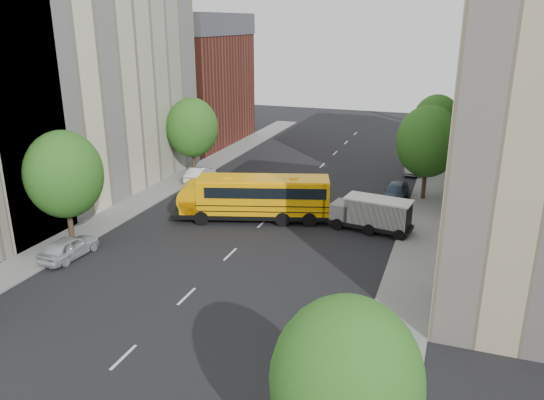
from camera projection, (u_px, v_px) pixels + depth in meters
The scene contains 20 objects.
ground at pixel (242, 243), 36.71m from camera, with size 120.00×120.00×0.00m, color black.
sidewalk_left at pixel (140, 202), 44.82m from camera, with size 3.00×80.00×0.12m, color slate.
sidewalk_right at pixel (419, 237), 37.48m from camera, with size 3.00×80.00×0.12m, color slate.
lane_markings at pixel (287, 199), 45.63m from camera, with size 0.15×64.00×0.01m, color silver.
building_left_cream at pixel (70, 78), 44.60m from camera, with size 10.00×26.00×20.00m, color beige.
building_left_redbrick at pixel (194, 90), 65.34m from camera, with size 10.00×15.00×13.00m, color maroon.
building_right_far at pixel (521, 89), 45.91m from camera, with size 10.00×22.00×18.00m, color tan.
building_right_sidewall at pixel (534, 107), 36.10m from camera, with size 10.10×0.30×18.00m, color brown.
street_tree_1 at pixel (64, 174), 35.07m from camera, with size 5.12×5.12×7.90m.
street_tree_2 at pixel (192, 128), 51.16m from camera, with size 4.99×4.99×7.71m.
street_tree_3 at pixel (346, 381), 15.72m from camera, with size 4.61×4.61×7.11m.
street_tree_4 at pixel (428, 142), 44.05m from camera, with size 5.25×5.25×8.10m.
street_tree_5 at pixel (436, 122), 54.87m from camera, with size 4.86×4.86×7.51m.
school_bus at pixel (253, 196), 40.39m from camera, with size 12.59×6.32×3.48m.
safari_truck at pixel (372, 213), 38.46m from camera, with size 6.13×2.97×2.52m.
parked_car_0 at pixel (69, 247), 34.22m from camera, with size 1.74×4.32×1.47m, color #B7B8BE.
parked_car_1 at pixel (200, 174), 50.69m from camera, with size 1.48×4.24×1.40m, color silver.
parked_car_3 at pixel (335, 354), 23.27m from camera, with size 2.03×5.00×1.45m, color maroon.
parked_car_4 at pixel (396, 192), 45.24m from camera, with size 1.82×4.52×1.54m, color #35445E.
parked_car_5 at pixel (416, 166), 53.40m from camera, with size 1.63×4.67×1.54m, color gray.
Camera 1 is at (13.37, -31.13, 14.59)m, focal length 35.00 mm.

